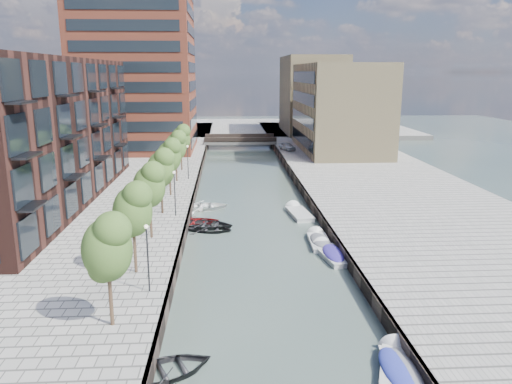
{
  "coord_description": "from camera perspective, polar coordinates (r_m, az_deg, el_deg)",
  "views": [
    {
      "loc": [
        -2.51,
        -19.76,
        13.65
      ],
      "look_at": [
        0.0,
        22.37,
        3.5
      ],
      "focal_mm": 35.0,
      "sensor_mm": 36.0,
      "label": 1
    }
  ],
  "objects": [
    {
      "name": "motorboat_1",
      "position": [
        25.55,
        16.25,
        -18.87
      ],
      "size": [
        2.25,
        4.8,
        1.54
      ],
      "color": "beige",
      "rests_on": "ground"
    },
    {
      "name": "sloop_3",
      "position": [
        51.35,
        -5.97,
        -1.97
      ],
      "size": [
        5.51,
        4.36,
        1.03
      ],
      "primitive_type": "imported",
      "rotation": [
        0.0,
        0.0,
        1.75
      ],
      "color": "white",
      "rests_on": "ground"
    },
    {
      "name": "bridge",
      "position": [
        92.61,
        -1.84,
        5.91
      ],
      "size": [
        13.0,
        6.0,
        1.3
      ],
      "color": "gray",
      "rests_on": "ground"
    },
    {
      "name": "tan_block_near",
      "position": [
        84.02,
        9.45,
        9.49
      ],
      "size": [
        12.0,
        25.0,
        14.0
      ],
      "primitive_type": "cube",
      "color": "tan",
      "rests_on": "quay_right"
    },
    {
      "name": "lamp_1",
      "position": [
        45.16,
        -9.28,
        0.37
      ],
      "size": [
        0.24,
        0.24,
        4.12
      ],
      "color": "black",
      "rests_on": "quay_left"
    },
    {
      "name": "tan_block_far",
      "position": [
        109.44,
        6.45,
        11.0
      ],
      "size": [
        12.0,
        20.0,
        16.0
      ],
      "primitive_type": "cube",
      "color": "tan",
      "rests_on": "quay_right"
    },
    {
      "name": "sloop_0",
      "position": [
        25.01,
        -10.0,
        -19.79
      ],
      "size": [
        5.22,
        4.59,
        0.9
      ],
      "primitive_type": "imported",
      "rotation": [
        0.0,
        0.0,
        1.98
      ],
      "color": "black",
      "rests_on": "ground"
    },
    {
      "name": "quay_right",
      "position": [
        63.93,
        13.5,
        1.27
      ],
      "size": [
        20.0,
        140.0,
        1.0
      ],
      "primitive_type": "cube",
      "color": "gray",
      "rests_on": "ground"
    },
    {
      "name": "motorboat_4",
      "position": [
        41.37,
        7.18,
        -5.58
      ],
      "size": [
        1.71,
        4.55,
        1.5
      ],
      "color": "#BBBBB9",
      "rests_on": "ground"
    },
    {
      "name": "far_closure",
      "position": [
        120.5,
        -2.22,
        7.25
      ],
      "size": [
        80.0,
        40.0,
        1.0
      ],
      "primitive_type": "cube",
      "color": "gray",
      "rests_on": "ground"
    },
    {
      "name": "tree_5",
      "position": [
        59.65,
        -9.18,
        5.31
      ],
      "size": [
        2.5,
        2.5,
        5.95
      ],
      "color": "#382619",
      "rests_on": "quay_left"
    },
    {
      "name": "quay_wall_right",
      "position": [
        61.79,
        4.68,
        1.19
      ],
      "size": [
        0.25,
        140.0,
        1.0
      ],
      "primitive_type": "cube",
      "color": "#332823",
      "rests_on": "ground"
    },
    {
      "name": "lamp_2",
      "position": [
        60.79,
        -7.81,
        3.8
      ],
      "size": [
        0.24,
        0.24,
        4.12
      ],
      "color": "black",
      "rests_on": "quay_left"
    },
    {
      "name": "tree_0",
      "position": [
        25.88,
        -16.68,
        -5.87
      ],
      "size": [
        2.5,
        2.5,
        5.95
      ],
      "color": "#382619",
      "rests_on": "quay_left"
    },
    {
      "name": "motorboat_2",
      "position": [
        49.38,
        4.79,
        -2.45
      ],
      "size": [
        2.32,
        5.17,
        1.67
      ],
      "color": "#B2B3B1",
      "rests_on": "ground"
    },
    {
      "name": "motorboat_3",
      "position": [
        38.68,
        8.55,
        -6.99
      ],
      "size": [
        2.43,
        4.95,
        1.58
      ],
      "color": "#B3B3B1",
      "rests_on": "ground"
    },
    {
      "name": "tree_6",
      "position": [
        66.55,
        -8.6,
        6.17
      ],
      "size": [
        2.5,
        2.5,
        5.95
      ],
      "color": "#382619",
      "rests_on": "quay_left"
    },
    {
      "name": "sloop_4",
      "position": [
        45.35,
        -5.61,
        -4.06
      ],
      "size": [
        5.49,
        4.49,
        0.99
      ],
      "primitive_type": "imported",
      "rotation": [
        0.0,
        0.0,
        1.33
      ],
      "color": "black",
      "rests_on": "ground"
    },
    {
      "name": "apartment_block",
      "position": [
        53.04,
        -22.79,
        6.36
      ],
      "size": [
        8.0,
        38.0,
        14.0
      ],
      "primitive_type": "cube",
      "color": "black",
      "rests_on": "quay_left"
    },
    {
      "name": "tree_1",
      "position": [
        32.43,
        -13.94,
        -1.79
      ],
      "size": [
        2.5,
        2.5,
        5.95
      ],
      "color": "#382619",
      "rests_on": "quay_left"
    },
    {
      "name": "lamp_0",
      "position": [
        29.92,
        -12.3,
        -6.6
      ],
      "size": [
        0.24,
        0.24,
        4.12
      ],
      "color": "black",
      "rests_on": "quay_left"
    },
    {
      "name": "sloop_1",
      "position": [
        44.34,
        -5.33,
        -4.47
      ],
      "size": [
        4.72,
        3.93,
        0.84
      ],
      "primitive_type": "imported",
      "rotation": [
        0.0,
        0.0,
        1.29
      ],
      "color": "black",
      "rests_on": "ground"
    },
    {
      "name": "car",
      "position": [
        83.42,
        3.58,
        5.24
      ],
      "size": [
        2.83,
        4.22,
        1.33
      ],
      "primitive_type": "imported",
      "rotation": [
        0.0,
        0.0,
        0.35
      ],
      "color": "silver",
      "rests_on": "quay_right"
    },
    {
      "name": "tree_2",
      "position": [
        39.13,
        -12.14,
        0.91
      ],
      "size": [
        2.5,
        2.5,
        5.95
      ],
      "color": "#382619",
      "rests_on": "quay_left"
    },
    {
      "name": "sloop_2",
      "position": [
        46.46,
        -6.84,
        -3.66
      ],
      "size": [
        4.69,
        3.66,
        0.89
      ],
      "primitive_type": "imported",
      "rotation": [
        0.0,
        0.0,
        1.72
      ],
      "color": "maroon",
      "rests_on": "ground"
    },
    {
      "name": "water",
      "position": [
        61.35,
        -0.98,
        0.66
      ],
      "size": [
        300.0,
        300.0,
        0.0
      ],
      "primitive_type": "plane",
      "color": "#38473F",
      "rests_on": "ground"
    },
    {
      "name": "quay_wall_left",
      "position": [
        61.29,
        -6.69,
        1.04
      ],
      "size": [
        0.25,
        140.0,
        1.0
      ],
      "primitive_type": "cube",
      "color": "#332823",
      "rests_on": "ground"
    },
    {
      "name": "tower",
      "position": [
        86.02,
        -13.56,
        14.73
      ],
      "size": [
        18.0,
        18.0,
        30.0
      ],
      "primitive_type": "cube",
      "color": "brown",
      "rests_on": "quay_left"
    },
    {
      "name": "motorboat_0",
      "position": [
        25.5,
        15.99,
        -18.91
      ],
      "size": [
        3.12,
        5.01,
        1.58
      ],
      "color": "#B3B2B0",
      "rests_on": "ground"
    },
    {
      "name": "tree_3",
      "position": [
        45.92,
        -10.86,
        2.81
      ],
      "size": [
        2.5,
        2.5,
        5.95
      ],
      "color": "#382619",
      "rests_on": "quay_left"
    },
    {
      "name": "tree_4",
      "position": [
        52.77,
        -9.91,
        4.22
      ],
      "size": [
        2.5,
        2.5,
        5.95
      ],
      "color": "#382619",
      "rests_on": "quay_left"
    }
  ]
}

